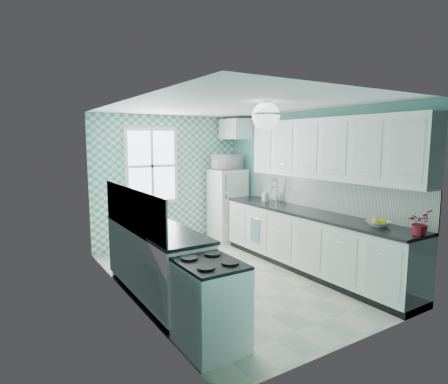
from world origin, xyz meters
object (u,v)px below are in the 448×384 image
ceiling_light (266,116)px  fruit_bowl (379,224)px  stove (210,303)px  potted_plant (419,223)px  fridge (227,205)px  sink (269,203)px  microwave (227,162)px

ceiling_light → fruit_bowl: ceiling_light is taller
stove → potted_plant: (2.40, -0.65, 0.64)m
fridge → potted_plant: 3.96m
sink → stove: bearing=-139.3°
sink → microwave: (-0.09, 1.23, 0.67)m
sink → fruit_bowl: (-0.00, -2.19, 0.04)m
ceiling_light → stove: size_ratio=0.41×
stove → potted_plant: 2.57m
potted_plant → microwave: (-0.09, 3.94, 0.51)m
microwave → sink: bearing=91.0°
ceiling_light → potted_plant: size_ratio=1.18×
fruit_bowl → microwave: bearing=91.5°
ceiling_light → sink: (1.20, 1.39, -1.39)m
ceiling_light → fruit_bowl: 1.98m
sink → microwave: size_ratio=0.98×
stove → fruit_bowl: 2.46m
ceiling_light → fridge: ceiling_light is taller
potted_plant → sink: bearing=89.9°
fridge → microwave: 0.87m
ceiling_light → stove: bearing=-150.5°
ceiling_light → fruit_bowl: bearing=-33.8°
sink → potted_plant: sink is taller
fridge → fruit_bowl: (0.09, -3.41, 0.25)m
stove → fruit_bowl: fruit_bowl is taller
sink → fruit_bowl: bearing=-90.0°
potted_plant → microwave: 3.98m
stove → sink: size_ratio=1.59×
sink → potted_plant: (-0.00, -2.72, 0.16)m
fridge → sink: 1.25m
stove → fridge: bearing=57.9°
fruit_bowl → stove: bearing=177.0°
fruit_bowl → potted_plant: potted_plant is taller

